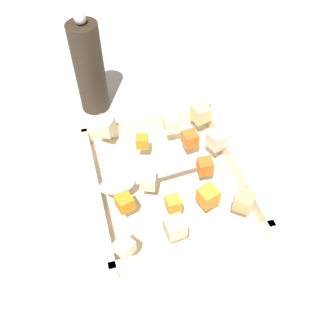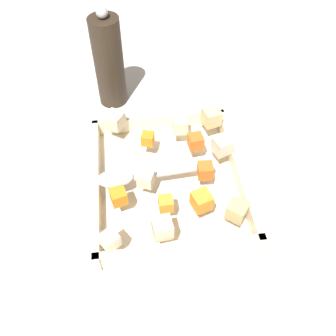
{
  "view_description": "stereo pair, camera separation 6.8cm",
  "coord_description": "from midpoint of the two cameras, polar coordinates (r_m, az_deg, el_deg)",
  "views": [
    {
      "loc": [
        0.42,
        -0.11,
        0.58
      ],
      "look_at": [
        -0.0,
        0.01,
        0.06
      ],
      "focal_mm": 40.24,
      "sensor_mm": 36.0,
      "label": 1
    },
    {
      "loc": [
        0.43,
        -0.04,
        0.58
      ],
      "look_at": [
        -0.0,
        0.01,
        0.06
      ],
      "focal_mm": 40.24,
      "sensor_mm": 36.0,
      "label": 2
    }
  ],
  "objects": [
    {
      "name": "potato_chunk_heap_side",
      "position": [
        0.64,
        13.5,
        -6.5
      ],
      "size": [
        0.04,
        0.04,
        0.03
      ],
      "primitive_type": "cube",
      "rotation": [
        0.0,
        0.0,
        5.6
      ],
      "color": "tan",
      "rests_on": "baking_dish"
    },
    {
      "name": "serving_spoon",
      "position": [
        0.67,
        -3.95,
        -1.57
      ],
      "size": [
        0.04,
        0.22,
        0.02
      ],
      "rotation": [
        0.0,
        0.0,
        1.64
      ],
      "color": "silver",
      "rests_on": "baking_dish"
    },
    {
      "name": "carrot_chunk_far_right",
      "position": [
        0.68,
        8.5,
        -0.53
      ],
      "size": [
        0.03,
        0.03,
        0.03
      ],
      "primitive_type": "cube",
      "rotation": [
        0.0,
        0.0,
        3.07
      ],
      "color": "orange",
      "rests_on": "baking_dish"
    },
    {
      "name": "potato_chunk_near_left",
      "position": [
        0.78,
        9.13,
        7.5
      ],
      "size": [
        0.04,
        0.04,
        0.03
      ],
      "primitive_type": "cube",
      "rotation": [
        0.0,
        0.0,
        0.26
      ],
      "color": "#E0CC89",
      "rests_on": "baking_dish"
    },
    {
      "name": "potato_chunk_under_handle",
      "position": [
        0.75,
        4.42,
        6.43
      ],
      "size": [
        0.03,
        0.03,
        0.03
      ],
      "primitive_type": "cube",
      "rotation": [
        0.0,
        0.0,
        6.24
      ],
      "color": "beige",
      "rests_on": "baking_dish"
    },
    {
      "name": "carrot_chunk_mid_right",
      "position": [
        0.64,
        -4.5,
        -4.52
      ],
      "size": [
        0.03,
        0.03,
        0.03
      ],
      "primitive_type": "cube",
      "rotation": [
        0.0,
        0.0,
        1.83
      ],
      "color": "orange",
      "rests_on": "baking_dish"
    },
    {
      "name": "baking_dish",
      "position": [
        0.72,
        2.72,
        -2.55
      ],
      "size": [
        0.32,
        0.28,
        0.05
      ],
      "color": "beige",
      "rests_on": "ground_plane"
    },
    {
      "name": "potato_chunk_rim_edge",
      "position": [
        0.66,
        -0.44,
        -1.76
      ],
      "size": [
        0.03,
        0.03,
        0.03
      ],
      "primitive_type": "cube",
      "rotation": [
        0.0,
        0.0,
        5.89
      ],
      "color": "beige",
      "rests_on": "baking_dish"
    },
    {
      "name": "potato_chunk_far_left",
      "position": [
        0.6,
        2.43,
        -9.24
      ],
      "size": [
        0.03,
        0.03,
        0.03
      ],
      "primitive_type": "cube",
      "rotation": [
        0.0,
        0.0,
        1.68
      ],
      "color": "beige",
      "rests_on": "baking_dish"
    },
    {
      "name": "potato_chunk_near_spoon",
      "position": [
        0.6,
        -5.56,
        -11.04
      ],
      "size": [
        0.04,
        0.04,
        0.03
      ],
      "primitive_type": "cube",
      "rotation": [
        0.0,
        0.0,
        5.3
      ],
      "color": "beige",
      "rests_on": "baking_dish"
    },
    {
      "name": "carrot_chunk_heap_top",
      "position": [
        0.73,
        6.88,
        3.88
      ],
      "size": [
        0.03,
        0.03,
        0.03
      ],
      "primitive_type": "cube",
      "rotation": [
        0.0,
        0.0,
        4.82
      ],
      "color": "orange",
      "rests_on": "baking_dish"
    },
    {
      "name": "ground_plane",
      "position": [
        0.73,
        1.64,
        -3.58
      ],
      "size": [
        4.0,
        4.0,
        0.0
      ],
      "primitive_type": "plane",
      "color": "beige"
    },
    {
      "name": "parsnip_chunk_back_center",
      "position": [
        0.72,
        10.91,
        3.21
      ],
      "size": [
        0.04,
        0.04,
        0.03
      ],
      "primitive_type": "cube",
      "rotation": [
        0.0,
        0.0,
        0.35
      ],
      "color": "beige",
      "rests_on": "baking_dish"
    },
    {
      "name": "parsnip_chunk_mid_left",
      "position": [
        0.76,
        -5.52,
        7.07
      ],
      "size": [
        0.04,
        0.04,
        0.03
      ],
      "primitive_type": "cube",
      "rotation": [
        0.0,
        0.0,
        0.97
      ],
      "color": "beige",
      "rests_on": "baking_dish"
    },
    {
      "name": "carrot_chunk_front_center",
      "position": [
        0.63,
        2.88,
        -5.59
      ],
      "size": [
        0.02,
        0.02,
        0.02
      ],
      "primitive_type": "cube",
      "rotation": [
        0.0,
        0.0,
        3.17
      ],
      "color": "orange",
      "rests_on": "baking_dish"
    },
    {
      "name": "pepper_mill",
      "position": [
        0.86,
        -6.64,
        15.54
      ],
      "size": [
        0.07,
        0.07,
        0.23
      ],
      "color": "#2D2319",
      "rests_on": "ground_plane"
    },
    {
      "name": "carrot_chunk_corner_se",
      "position": [
        0.64,
        8.18,
        -5.14
      ],
      "size": [
        0.04,
        0.04,
        0.03
      ],
      "primitive_type": "cube",
      "rotation": [
        0.0,
        0.0,
        0.31
      ],
      "color": "orange",
      "rests_on": "baking_dish"
    },
    {
      "name": "carrot_chunk_corner_nw",
      "position": [
        0.73,
        -0.43,
        4.31
      ],
      "size": [
        0.03,
        0.03,
        0.02
      ],
      "primitive_type": "cube",
      "rotation": [
        0.0,
        0.0,
        1.28
      ],
      "color": "orange",
      "rests_on": "baking_dish"
    }
  ]
}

